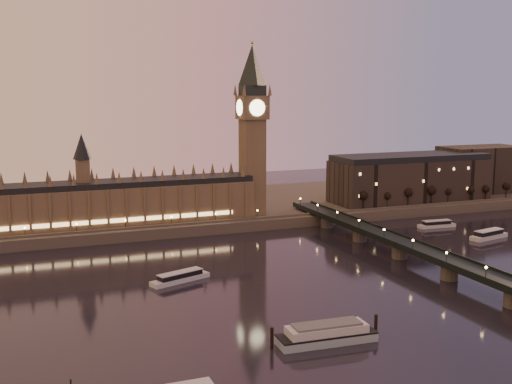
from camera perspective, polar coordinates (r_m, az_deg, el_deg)
ground at (r=266.84m, az=-1.81°, el=-8.78°), size 700.00×700.00×0.00m
far_embankment at (r=427.62m, az=-5.45°, el=-1.52°), size 560.00×130.00×6.00m
palace_of_westminster at (r=367.98m, az=-14.13°, el=-0.56°), size 180.00×26.62×52.00m
big_ben at (r=386.44m, az=-0.33°, el=6.48°), size 17.68×17.68×104.00m
westminster_bridge at (r=307.02m, az=14.59°, el=-5.59°), size 13.20×260.00×15.30m
city_block at (r=467.86m, az=15.55°, el=1.49°), size 155.00×45.00×34.00m
bare_tree_0 at (r=412.89m, az=9.69°, el=-0.43°), size 5.38×5.38×10.94m
bare_tree_1 at (r=421.35m, az=11.56°, el=-0.29°), size 5.38×5.38×10.94m
bare_tree_2 at (r=430.25m, az=13.36°, el=-0.16°), size 5.38×5.38×10.94m
bare_tree_3 at (r=439.55m, az=15.09°, el=-0.03°), size 5.38×5.38×10.94m
bare_tree_4 at (r=449.24m, az=16.74°, el=0.09°), size 5.38×5.38×10.94m
bare_tree_5 at (r=459.29m, az=18.32°, el=0.20°), size 5.38×5.38×10.94m
bare_tree_6 at (r=469.67m, az=19.84°, el=0.31°), size 5.38×5.38×10.94m
bare_tree_7 at (r=480.37m, az=21.28°, el=0.42°), size 5.38×5.38×10.94m
cruise_boat_a at (r=280.36m, az=-6.76°, el=-7.53°), size 27.96×15.01×4.41m
cruise_boat_b at (r=399.16m, az=15.76°, el=-2.77°), size 23.48×7.32×4.27m
cruise_boat_c at (r=378.43m, az=19.99°, el=-3.58°), size 25.68×11.93×4.96m
moored_barge at (r=215.97m, az=6.30°, el=-12.42°), size 38.34×11.11×7.04m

